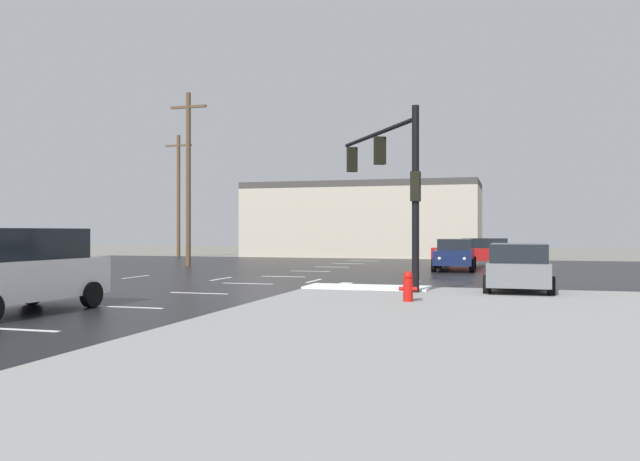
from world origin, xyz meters
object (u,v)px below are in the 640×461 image
utility_pole_far (188,176)px  suv_white (13,268)px  traffic_signal_mast (391,170)px  sedan_grey (519,267)px  sedan_red (475,251)px  utility_pole_distant (178,193)px  fire_hydrant (408,286)px  sedan_navy (455,254)px

utility_pole_far → suv_white: bearing=-73.6°
traffic_signal_mast → suv_white: size_ratio=1.16×
sedan_grey → utility_pole_far: size_ratio=0.46×
traffic_signal_mast → sedan_red: (1.84, 16.71, -3.14)m
traffic_signal_mast → sedan_red: size_ratio=1.22×
utility_pole_far → utility_pole_distant: 14.13m
sedan_grey → suv_white: suv_white is taller
sedan_grey → sedan_red: 16.81m
fire_hydrant → utility_pole_distant: size_ratio=0.08×
fire_hydrant → sedan_grey: bearing=56.6°
sedan_grey → sedan_red: same height
traffic_signal_mast → utility_pole_far: size_ratio=0.58×
suv_white → sedan_grey: bearing=129.4°
sedan_grey → utility_pole_distant: bearing=47.0°
utility_pole_distant → suv_white: bearing=-68.0°
fire_hydrant → utility_pole_distant: 36.37m
suv_white → sedan_navy: bearing=160.6°
fire_hydrant → sedan_grey: 5.18m
fire_hydrant → sedan_navy: (-0.10, 16.55, 0.32)m
fire_hydrant → utility_pole_far: size_ratio=0.08×
sedan_navy → sedan_grey: same height
traffic_signal_mast → utility_pole_distant: (-20.91, 24.27, 0.94)m
sedan_navy → suv_white: suv_white is taller
sedan_grey → utility_pole_distant: (-24.94, 24.23, 4.09)m
fire_hydrant → suv_white: size_ratio=0.16×
sedan_grey → suv_white: (-11.71, -8.46, 0.24)m
fire_hydrant → sedan_red: bearing=88.2°
fire_hydrant → sedan_navy: size_ratio=0.17×
fire_hydrant → sedan_navy: 16.56m
sedan_navy → traffic_signal_mast: bearing=-6.2°
utility_pole_far → utility_pole_distant: (-7.19, 12.17, -0.20)m
utility_pole_far → utility_pole_distant: bearing=120.6°
sedan_red → utility_pole_distant: utility_pole_distant is taller
sedan_navy → suv_white: bearing=-24.1°
sedan_grey → utility_pole_far: (-17.76, 12.06, 4.28)m
traffic_signal_mast → utility_pole_far: bearing=16.1°
utility_pole_distant → utility_pole_far: bearing=-59.4°
traffic_signal_mast → utility_pole_distant: 32.05m
sedan_red → utility_pole_far: bearing=11.1°
traffic_signal_mast → suv_white: (-7.67, -8.42, -2.91)m
utility_pole_far → sedan_grey: bearing=-34.2°
traffic_signal_mast → fire_hydrant: size_ratio=7.18×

